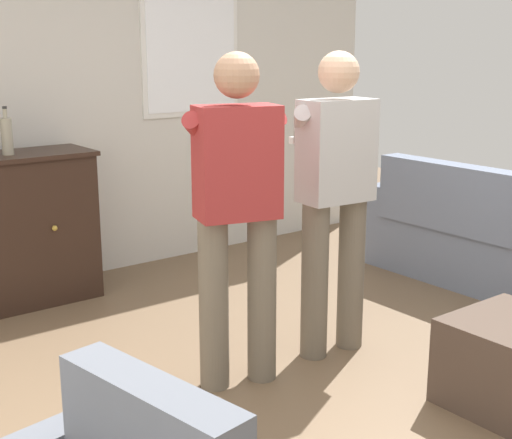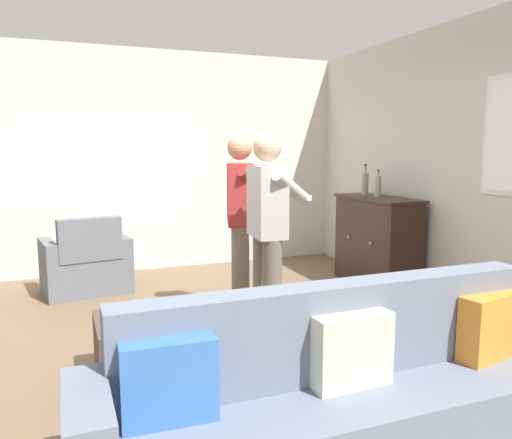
# 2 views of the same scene
# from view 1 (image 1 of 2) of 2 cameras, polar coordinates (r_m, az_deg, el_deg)

# --- Properties ---
(ground) EXTENTS (10.40, 10.40, 0.00)m
(ground) POSITION_cam_1_polar(r_m,az_deg,el_deg) (3.71, 7.31, -13.78)
(ground) COLOR brown
(wall_back_with_window) EXTENTS (5.20, 0.15, 2.80)m
(wall_back_with_window) POSITION_cam_1_polar(r_m,az_deg,el_deg) (5.50, -12.26, 10.36)
(wall_back_with_window) COLOR beige
(wall_back_with_window) RESTS_ON ground
(sideboard_cabinet) EXTENTS (1.13, 0.49, 1.02)m
(sideboard_cabinet) POSITION_cam_1_polar(r_m,az_deg,el_deg) (4.98, -19.13, -0.87)
(sideboard_cabinet) COLOR black
(sideboard_cabinet) RESTS_ON ground
(bottle_liquor_amber) EXTENTS (0.07, 0.07, 0.31)m
(bottle_liquor_amber) POSITION_cam_1_polar(r_m,az_deg,el_deg) (4.85, -19.31, 6.36)
(bottle_liquor_amber) COLOR gray
(bottle_liquor_amber) RESTS_ON sideboard_cabinet
(person_standing_left) EXTENTS (0.54, 0.52, 1.68)m
(person_standing_left) POSITION_cam_1_polar(r_m,az_deg,el_deg) (3.51, -1.55, 1.10)
(person_standing_left) COLOR #6B6051
(person_standing_left) RESTS_ON ground
(person_standing_right) EXTENTS (0.56, 0.49, 1.68)m
(person_standing_right) POSITION_cam_1_polar(r_m,az_deg,el_deg) (3.91, 6.27, 2.35)
(person_standing_right) COLOR #6B6051
(person_standing_right) RESTS_ON ground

